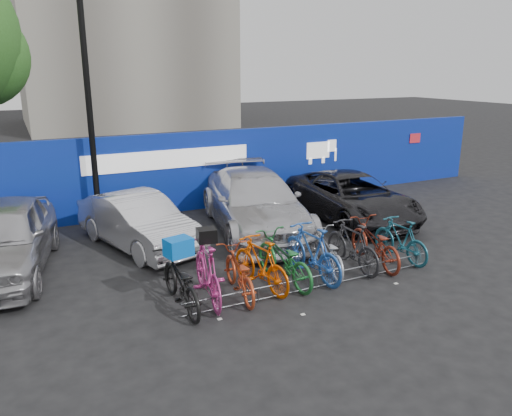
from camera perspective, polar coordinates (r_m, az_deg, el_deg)
ground at (r=10.59m, az=5.14°, el=-7.98°), size 100.00×100.00×0.00m
hoarding at (r=15.44m, az=-6.32°, el=4.28°), size 22.00×0.18×2.40m
lamppost at (r=13.82m, az=-18.53°, el=10.90°), size 0.25×0.50×6.11m
bike_rack at (r=10.07m, az=6.95°, el=-8.34°), size 5.60×0.03×0.30m
car_0 at (r=11.81m, az=-27.07°, el=-3.10°), size 2.75×4.90×1.57m
car_1 at (r=12.42m, az=-13.30°, el=-1.54°), size 2.44×4.18×1.30m
car_2 at (r=13.30m, az=-0.12°, el=0.65°), size 3.22×5.74×1.57m
car_3 at (r=14.60m, az=10.85°, el=1.26°), size 2.50×4.93×1.33m
bike_0 at (r=9.23m, az=-8.68°, el=-8.37°), size 0.69×1.94×1.02m
bike_1 at (r=9.43m, az=-5.56°, el=-7.21°), size 0.79×2.00×1.17m
bike_2 at (r=9.61m, az=-1.99°, el=-7.44°), size 0.84×1.85×0.94m
bike_3 at (r=9.87m, az=0.54°, el=-6.40°), size 0.81×1.83×1.06m
bike_4 at (r=10.16m, az=3.15°, el=-5.86°), size 0.83×2.00×1.03m
bike_5 at (r=10.41m, az=6.41°, el=-5.02°), size 0.71×1.96×1.16m
bike_6 at (r=10.80m, az=8.15°, el=-4.98°), size 0.98×1.83×0.91m
bike_7 at (r=11.03m, az=10.96°, el=-4.23°), size 0.54×1.80×1.08m
bike_8 at (r=11.36m, az=13.37°, el=-3.95°), size 0.88×1.99×1.01m
bike_9 at (r=11.78m, az=16.19°, el=-3.48°), size 0.57×1.68×0.99m
cargo_crate at (r=8.98m, az=-8.85°, el=-4.44°), size 0.53×0.45×0.33m
cargo_topcase at (r=9.17m, az=-5.68°, el=-3.11°), size 0.38×0.35×0.25m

